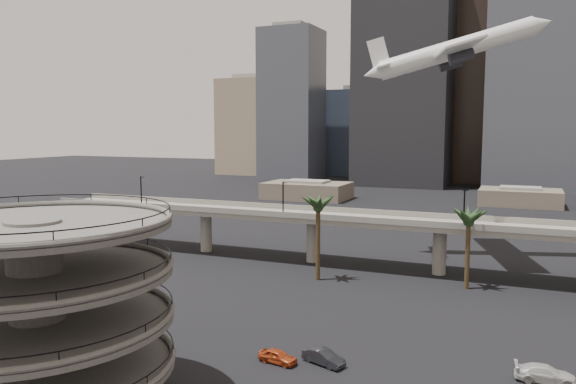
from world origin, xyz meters
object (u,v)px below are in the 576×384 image
at_px(overpass, 374,225).
at_px(car_a, 278,356).
at_px(parking_ramp, 37,297).
at_px(car_c, 545,374).
at_px(car_b, 324,357).
at_px(airborne_jet, 455,50).

bearing_deg(overpass, car_a, -88.47).
distance_m(parking_ramp, car_c, 45.94).
relative_size(parking_ramp, car_a, 5.46).
bearing_deg(overpass, car_c, -54.50).
bearing_deg(car_b, parking_ramp, 153.34).
relative_size(airborne_jet, car_c, 6.10).
xyz_separation_m(overpass, car_c, (25.92, -36.34, -6.55)).
height_order(parking_ramp, car_a, parking_ramp).
bearing_deg(overpass, airborne_jet, 53.20).
bearing_deg(car_c, car_b, 96.32).
relative_size(airborne_jet, car_b, 7.26).
distance_m(overpass, car_b, 41.63).
height_order(parking_ramp, overpass, parking_ramp).
xyz_separation_m(car_b, car_c, (20.43, 4.40, 0.04)).
bearing_deg(parking_ramp, car_a, 49.80).
bearing_deg(parking_ramp, overpass, 77.57).
bearing_deg(parking_ramp, airborne_jet, 72.09).
bearing_deg(car_b, car_a, 128.10).
xyz_separation_m(airborne_jet, car_c, (15.25, -50.61, -36.83)).
bearing_deg(car_b, overpass, 26.39).
relative_size(airborne_jet, car_a, 8.15).
height_order(overpass, car_c, overpass).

